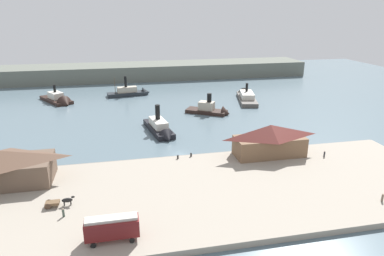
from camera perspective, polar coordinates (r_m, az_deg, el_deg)
The scene contains 19 objects.
ground_plane at distance 92.22m, azimuth -2.02°, elevation -4.31°, with size 320.00×320.00×0.00m, color slate.
quay_promenade at distance 72.59m, azimuth 1.03°, elevation -10.59°, with size 110.00×36.00×1.20m, color #9E9384.
seawall_edge at distance 88.76m, azimuth -1.62°, elevation -4.91°, with size 110.00×0.80×1.00m, color gray.
ferry_shed_east_terminal at distance 83.51m, azimuth -28.90°, elevation -5.64°, with size 20.41×10.60×7.47m.
ferry_shed_central_terminal at distance 89.11m, azimuth 12.72°, elevation -1.94°, with size 17.90×7.45×8.12m.
street_tram at distance 58.42m, azimuth -13.07°, elevation -15.63°, with size 8.53×2.92×4.29m.
horse_cart at distance 71.04m, azimuth -21.24°, elevation -11.31°, with size 5.46×1.64×1.87m.
pedestrian_standing_center at distance 93.43m, azimuth 21.02°, elevation -4.04°, with size 0.39×0.39×1.57m.
pedestrian_near_east_shed at distance 77.43m, azimuth 28.93°, elevation -10.05°, with size 0.40×0.40×1.63m.
pedestrian_walking_west at distance 67.60m, azimuth -20.48°, elevation -12.99°, with size 0.42×0.42×1.69m.
pedestrian_near_cart at distance 61.67m, azimuth -16.35°, elevation -15.89°, with size 0.40×0.40×1.61m.
mooring_post_east at distance 87.50m, azimuth -0.15°, elevation -4.44°, with size 0.44×0.44×0.90m, color black.
mooring_post_center_west at distance 86.33m, azimuth -2.36°, elevation -4.80°, with size 0.44×0.44×0.90m, color black.
ferry_approaching_east at distance 152.69m, azimuth -21.07°, elevation 4.31°, with size 16.05×20.50×9.45m.
ferry_approaching_west at distance 127.47m, azimuth 3.29°, elevation 2.98°, with size 16.64×13.10×9.41m.
ferry_moored_east at distance 107.22m, azimuth -5.23°, elevation -0.14°, with size 8.36×20.40×10.05m.
ferry_moored_west at distance 150.15m, azimuth 8.90°, elevation 5.20°, with size 11.54×25.03×9.34m.
ferry_mid_harbor at distance 157.68m, azimuth -9.90°, elevation 5.83°, with size 19.39×7.61×10.34m.
far_headland at distance 196.74m, azimuth -7.65°, elevation 9.30°, with size 180.00×24.00×8.00m, color #60665B.
Camera 1 is at (-14.23, -83.53, 36.38)m, focal length 32.29 mm.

